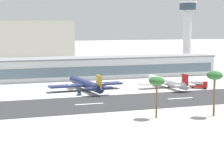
{
  "coord_description": "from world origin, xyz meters",
  "views": [
    {
      "loc": [
        -83.57,
        -159.51,
        31.5
      ],
      "look_at": [
        -17.85,
        35.5,
        7.64
      ],
      "focal_mm": 65.92,
      "sensor_mm": 36.0,
      "label": 1
    }
  ],
  "objects_px": {
    "airliner_gold_tail_gate_0": "(87,84)",
    "palm_tree_0": "(215,77)",
    "terminal_building": "(97,67)",
    "airliner_red_tail_gate_1": "(169,82)",
    "service_fuel_truck_1": "(199,84)",
    "palm_tree_1": "(157,82)",
    "control_tower": "(187,26)",
    "distant_hotel_block": "(18,41)",
    "service_baggage_tug_0": "(79,93)"
  },
  "relations": [
    {
      "from": "control_tower",
      "to": "service_fuel_truck_1",
      "type": "bearing_deg",
      "value": -115.8
    },
    {
      "from": "palm_tree_1",
      "to": "terminal_building",
      "type": "bearing_deg",
      "value": 83.86
    },
    {
      "from": "airliner_gold_tail_gate_0",
      "to": "service_baggage_tug_0",
      "type": "height_order",
      "value": "airliner_gold_tail_gate_0"
    },
    {
      "from": "control_tower",
      "to": "airliner_red_tail_gate_1",
      "type": "height_order",
      "value": "control_tower"
    },
    {
      "from": "service_baggage_tug_0",
      "to": "service_fuel_truck_1",
      "type": "relative_size",
      "value": 0.43
    },
    {
      "from": "distant_hotel_block",
      "to": "airliner_gold_tail_gate_0",
      "type": "xyz_separation_m",
      "value": [
        13.41,
        -191.98,
        -15.11
      ]
    },
    {
      "from": "terminal_building",
      "to": "airliner_gold_tail_gate_0",
      "type": "distance_m",
      "value": 49.74
    },
    {
      "from": "terminal_building",
      "to": "service_fuel_truck_1",
      "type": "distance_m",
      "value": 68.48
    },
    {
      "from": "control_tower",
      "to": "distant_hotel_block",
      "type": "distance_m",
      "value": 155.8
    },
    {
      "from": "palm_tree_0",
      "to": "control_tower",
      "type": "bearing_deg",
      "value": 64.1
    },
    {
      "from": "terminal_building",
      "to": "airliner_gold_tail_gate_0",
      "type": "relative_size",
      "value": 3.37
    },
    {
      "from": "distant_hotel_block",
      "to": "palm_tree_0",
      "type": "relative_size",
      "value": 6.14
    },
    {
      "from": "distant_hotel_block",
      "to": "service_fuel_truck_1",
      "type": "xyz_separation_m",
      "value": [
        69.13,
        -203.78,
        -16.09
      ]
    },
    {
      "from": "control_tower",
      "to": "palm_tree_0",
      "type": "bearing_deg",
      "value": -115.9
    },
    {
      "from": "airliner_gold_tail_gate_0",
      "to": "palm_tree_0",
      "type": "bearing_deg",
      "value": -163.4
    },
    {
      "from": "control_tower",
      "to": "airliner_red_tail_gate_1",
      "type": "distance_m",
      "value": 121.11
    },
    {
      "from": "airliner_gold_tail_gate_0",
      "to": "distant_hotel_block",
      "type": "bearing_deg",
      "value": -0.72
    },
    {
      "from": "terminal_building",
      "to": "airliner_red_tail_gate_1",
      "type": "distance_m",
      "value": 55.6
    },
    {
      "from": "terminal_building",
      "to": "palm_tree_1",
      "type": "distance_m",
      "value": 112.73
    },
    {
      "from": "control_tower",
      "to": "palm_tree_1",
      "type": "relative_size",
      "value": 3.51
    },
    {
      "from": "palm_tree_1",
      "to": "distant_hotel_block",
      "type": "bearing_deg",
      "value": 94.52
    },
    {
      "from": "distant_hotel_block",
      "to": "airliner_gold_tail_gate_0",
      "type": "relative_size",
      "value": 2.18
    },
    {
      "from": "distant_hotel_block",
      "to": "airliner_red_tail_gate_1",
      "type": "height_order",
      "value": "distant_hotel_block"
    },
    {
      "from": "terminal_building",
      "to": "distant_hotel_block",
      "type": "bearing_deg",
      "value": 102.51
    },
    {
      "from": "distant_hotel_block",
      "to": "palm_tree_1",
      "type": "xyz_separation_m",
      "value": [
        20.38,
        -258.06,
        -5.64
      ]
    },
    {
      "from": "distant_hotel_block",
      "to": "palm_tree_0",
      "type": "height_order",
      "value": "distant_hotel_block"
    },
    {
      "from": "control_tower",
      "to": "airliner_red_tail_gate_1",
      "type": "relative_size",
      "value": 1.21
    },
    {
      "from": "airliner_gold_tail_gate_0",
      "to": "palm_tree_0",
      "type": "xyz_separation_m",
      "value": [
        27.28,
        -69.89,
        10.92
      ]
    },
    {
      "from": "service_fuel_truck_1",
      "to": "palm_tree_1",
      "type": "distance_m",
      "value": 73.7
    },
    {
      "from": "control_tower",
      "to": "palm_tree_1",
      "type": "xyz_separation_m",
      "value": [
        -99.78,
        -159.83,
        -19.25
      ]
    },
    {
      "from": "terminal_building",
      "to": "control_tower",
      "type": "distance_m",
      "value": 103.13
    },
    {
      "from": "service_fuel_truck_1",
      "to": "palm_tree_0",
      "type": "distance_m",
      "value": 65.77
    },
    {
      "from": "distant_hotel_block",
      "to": "service_baggage_tug_0",
      "type": "bearing_deg",
      "value": -88.13
    },
    {
      "from": "airliner_red_tail_gate_1",
      "to": "palm_tree_1",
      "type": "xyz_separation_m",
      "value": [
        -35.25,
        -61.53,
        9.71
      ]
    },
    {
      "from": "control_tower",
      "to": "service_fuel_truck_1",
      "type": "xyz_separation_m",
      "value": [
        -51.03,
        -105.55,
        -29.69
      ]
    },
    {
      "from": "service_baggage_tug_0",
      "to": "palm_tree_0",
      "type": "bearing_deg",
      "value": -136.79
    },
    {
      "from": "palm_tree_0",
      "to": "airliner_gold_tail_gate_0",
      "type": "bearing_deg",
      "value": 111.32
    },
    {
      "from": "control_tower",
      "to": "service_fuel_truck_1",
      "type": "height_order",
      "value": "control_tower"
    },
    {
      "from": "control_tower",
      "to": "service_baggage_tug_0",
      "type": "distance_m",
      "value": 158.17
    },
    {
      "from": "distant_hotel_block",
      "to": "palm_tree_0",
      "type": "xyz_separation_m",
      "value": [
        40.69,
        -261.88,
        -4.2
      ]
    },
    {
      "from": "distant_hotel_block",
      "to": "airliner_red_tail_gate_1",
      "type": "relative_size",
      "value": 2.36
    },
    {
      "from": "service_fuel_truck_1",
      "to": "palm_tree_1",
      "type": "relative_size",
      "value": 0.57
    },
    {
      "from": "service_fuel_truck_1",
      "to": "palm_tree_1",
      "type": "xyz_separation_m",
      "value": [
        -48.75,
        -54.28,
        10.44
      ]
    },
    {
      "from": "terminal_building",
      "to": "airliner_red_tail_gate_1",
      "type": "height_order",
      "value": "terminal_building"
    },
    {
      "from": "palm_tree_0",
      "to": "palm_tree_1",
      "type": "distance_m",
      "value": 20.72
    },
    {
      "from": "airliner_red_tail_gate_1",
      "to": "service_fuel_truck_1",
      "type": "bearing_deg",
      "value": -122.04
    },
    {
      "from": "airliner_gold_tail_gate_0",
      "to": "palm_tree_0",
      "type": "relative_size",
      "value": 2.82
    },
    {
      "from": "control_tower",
      "to": "palm_tree_0",
      "type": "xyz_separation_m",
      "value": [
        -79.47,
        -163.65,
        -17.81
      ]
    },
    {
      "from": "terminal_building",
      "to": "palm_tree_1",
      "type": "relative_size",
      "value": 10.6
    },
    {
      "from": "distant_hotel_block",
      "to": "service_baggage_tug_0",
      "type": "relative_size",
      "value": 28.23
    }
  ]
}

